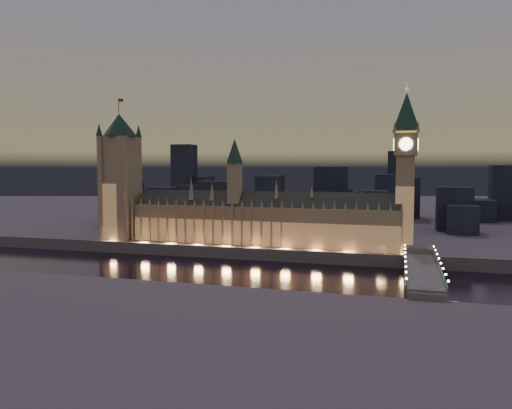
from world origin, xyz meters
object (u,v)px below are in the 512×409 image
(palace_of_westminster, at_px, (259,220))
(river_boat, at_px, (434,309))
(elizabeth_tower, at_px, (406,158))
(westminster_bridge, at_px, (422,274))
(victoria_tower, at_px, (120,170))

(palace_of_westminster, height_order, river_boat, palace_of_westminster)
(palace_of_westminster, xyz_separation_m, river_boat, (114.98, -119.74, -24.81))
(palace_of_westminster, bearing_deg, river_boat, -46.16)
(palace_of_westminster, distance_m, elizabeth_tower, 111.89)
(elizabeth_tower, xyz_separation_m, westminster_bridge, (9.36, -65.37, -65.27))
(elizabeth_tower, bearing_deg, victoria_tower, -180.00)
(elizabeth_tower, relative_size, westminster_bridge, 1.00)
(palace_of_westminster, xyz_separation_m, victoria_tower, (-115.50, 0.18, 36.56))
(palace_of_westminster, distance_m, westminster_bridge, 131.06)
(westminster_bridge, relative_size, river_boat, 2.56)
(palace_of_westminster, xyz_separation_m, westminster_bridge, (111.85, -65.19, -20.38))
(palace_of_westminster, distance_m, river_boat, 167.85)
(elizabeth_tower, relative_size, river_boat, 2.57)
(palace_of_westminster, height_order, westminster_bridge, palace_of_westminster)
(victoria_tower, height_order, river_boat, victoria_tower)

